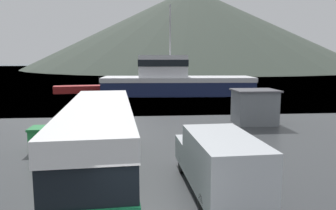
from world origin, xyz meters
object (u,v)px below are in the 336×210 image
(storage_bin, at_px, (41,139))
(small_boat, at_px, (78,89))
(fishing_boat, at_px, (175,80))
(tour_bus, at_px, (99,138))
(delivery_van, at_px, (218,161))
(dock_kiosk, at_px, (254,107))

(storage_bin, height_order, small_boat, storage_bin)
(fishing_boat, height_order, small_boat, fishing_boat)
(tour_bus, distance_m, delivery_van, 4.82)
(dock_kiosk, bearing_deg, fishing_boat, 100.88)
(dock_kiosk, bearing_deg, storage_bin, -157.01)
(delivery_van, relative_size, dock_kiosk, 1.97)
(dock_kiosk, distance_m, small_boat, 29.21)
(small_boat, bearing_deg, fishing_boat, -114.89)
(small_boat, bearing_deg, delivery_van, -171.84)
(delivery_van, xyz_separation_m, dock_kiosk, (5.81, 12.28, 0.10))
(delivery_van, height_order, fishing_boat, fishing_boat)
(delivery_van, height_order, small_boat, delivery_van)
(delivery_van, bearing_deg, small_boat, 105.04)
(tour_bus, xyz_separation_m, small_boat, (-6.90, 34.16, -1.25))
(tour_bus, xyz_separation_m, dock_kiosk, (10.28, 10.56, -0.45))
(tour_bus, relative_size, dock_kiosk, 3.58)
(tour_bus, bearing_deg, small_boat, 97.66)
(fishing_boat, height_order, dock_kiosk, fishing_boat)
(tour_bus, height_order, dock_kiosk, tour_bus)
(storage_bin, xyz_separation_m, small_boat, (-3.23, 29.53, -0.14))
(tour_bus, relative_size, storage_bin, 8.59)
(delivery_van, distance_m, dock_kiosk, 13.59)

